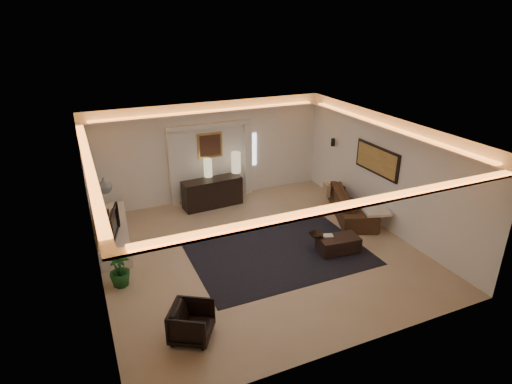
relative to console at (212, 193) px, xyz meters
name	(u,v)px	position (x,y,z in m)	size (l,w,h in m)	color
floor	(258,251)	(0.17, -2.88, -0.40)	(7.00, 7.00, 0.00)	#9D8862
ceiling	(259,131)	(0.17, -2.88, 2.50)	(7.00, 7.00, 0.00)	white
wall_back	(210,152)	(0.17, 0.62, 1.05)	(7.00, 7.00, 0.00)	white
wall_front	(351,277)	(0.17, -6.38, 1.05)	(7.00, 7.00, 0.00)	white
wall_left	(93,223)	(-3.33, -2.88, 1.05)	(7.00, 7.00, 0.00)	white
wall_right	(384,173)	(3.67, -2.88, 1.05)	(7.00, 7.00, 0.00)	white
cove_soffit	(259,144)	(0.17, -2.88, 2.22)	(7.00, 7.00, 0.04)	silver
daylight_slit	(253,150)	(1.52, 0.60, 0.95)	(0.25, 0.03, 1.00)	white
area_rug	(277,251)	(0.57, -3.08, -0.39)	(4.00, 3.00, 0.01)	black
pilaster_left	(173,169)	(-0.98, 0.52, 0.70)	(0.22, 0.20, 2.20)	silver
pilaster_right	(248,159)	(1.32, 0.52, 0.70)	(0.22, 0.20, 2.20)	silver
alcove_header	(210,125)	(0.17, 0.52, 1.85)	(2.52, 0.20, 0.12)	silver
painting_frame	(210,145)	(0.17, 0.59, 1.25)	(0.74, 0.04, 0.74)	tan
painting_canvas	(210,145)	(0.17, 0.57, 1.25)	(0.62, 0.02, 0.62)	#4C2D1E
art_panel_frame	(377,160)	(3.64, -2.58, 1.30)	(0.04, 1.64, 0.74)	black
art_panel_gold	(376,160)	(3.62, -2.58, 1.30)	(0.02, 1.50, 0.62)	tan
wall_sconce	(333,142)	(3.55, -0.68, 1.28)	(0.12, 0.12, 0.22)	black
wall_niche	(89,188)	(-3.27, -1.48, 1.25)	(0.10, 0.55, 0.04)	silver
console	(212,193)	(0.00, 0.00, 0.00)	(1.70, 0.53, 0.85)	black
lamp_left	(208,168)	(-0.02, 0.27, 0.69)	(0.24, 0.24, 0.53)	beige
lamp_right	(236,164)	(0.85, 0.27, 0.69)	(0.28, 0.28, 0.62)	beige
media_ledge	(114,233)	(-2.88, -1.02, -0.18)	(0.67, 2.70, 0.51)	silver
tv	(110,225)	(-2.98, -1.67, 0.36)	(0.14, 1.09, 0.63)	black
figurine	(107,218)	(-2.98, -0.98, 0.24)	(0.14, 0.14, 0.38)	black
ginger_jar	(104,185)	(-2.98, -1.92, 1.44)	(0.32, 0.32, 0.34)	#414C5D
plant	(119,269)	(-2.98, -2.98, -0.02)	(0.42, 0.42, 0.76)	#164318
sofa	(352,204)	(3.32, -2.15, -0.06)	(0.92, 2.35, 0.69)	black
throw_blanket	(377,212)	(3.32, -3.17, 0.15)	(0.63, 0.51, 0.07)	beige
throw_pillow	(327,189)	(2.96, -1.40, 0.15)	(0.11, 0.37, 0.37)	tan
coffee_table	(338,244)	(1.88, -3.66, -0.20)	(0.95, 0.52, 0.35)	black
bowl	(316,234)	(1.40, -3.40, 0.05)	(0.31, 0.31, 0.08)	black
magazine	(328,234)	(1.67, -3.50, 0.02)	(0.23, 0.17, 0.03)	beige
armchair	(192,323)	(-2.05, -5.07, -0.08)	(0.68, 0.70, 0.64)	black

